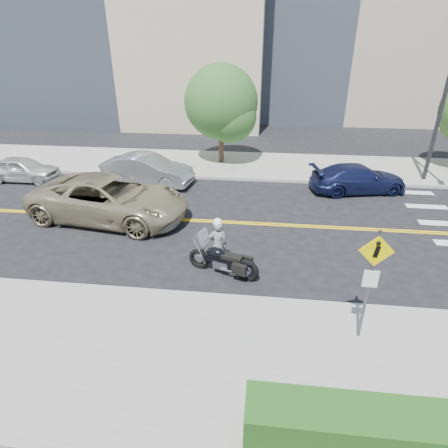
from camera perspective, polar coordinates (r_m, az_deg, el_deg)
ground_plane at (r=15.56m, az=-0.18°, el=0.32°), size 120.00×120.00×0.00m
sidewalk_near at (r=9.48m, az=-5.84°, el=-19.79°), size 60.00×5.00×0.15m
sidewalk_far at (r=22.46m, az=2.09°, el=9.00°), size 60.00×5.00×0.15m
pedestrian_sign at (r=9.37m, az=21.47°, el=-7.42°), size 0.78×0.08×3.00m
motorcyclist at (r=12.17m, az=-0.96°, el=-2.96°), size 0.69×0.52×1.80m
motorcycle at (r=11.91m, az=-0.12°, el=-4.66°), size 2.47×1.42×1.44m
suv at (r=16.18m, az=-17.07°, el=3.69°), size 6.90×3.91×1.82m
parked_car_white at (r=22.59m, az=-28.40°, el=7.39°), size 3.79×1.55×1.29m
parked_car_silver at (r=19.81m, az=-11.61°, el=8.12°), size 4.87×2.33×1.54m
parked_car_blue at (r=19.59m, az=19.77°, el=6.55°), size 4.93×2.83×1.34m
tree_far_a at (r=22.08m, az=-0.45°, el=18.06°), size 4.14×4.14×5.65m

